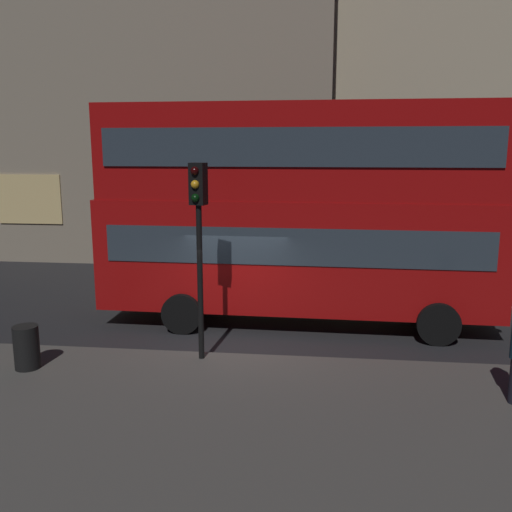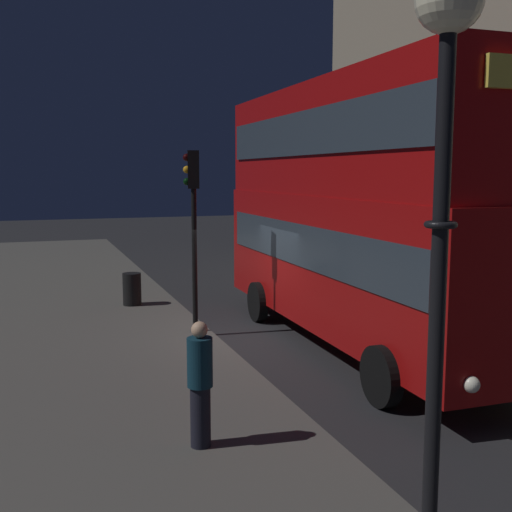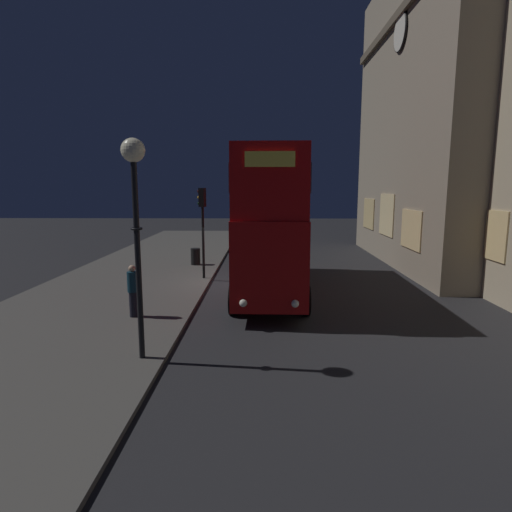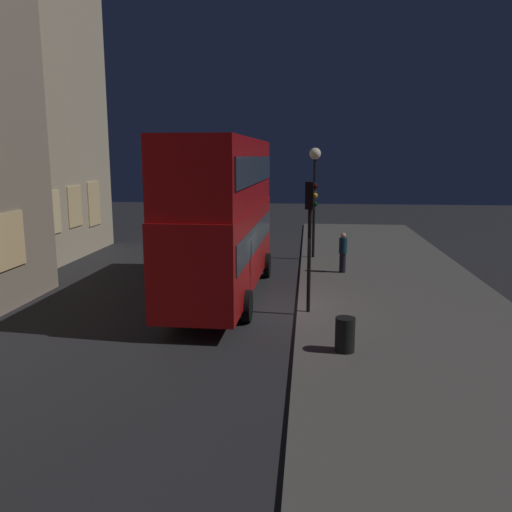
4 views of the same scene
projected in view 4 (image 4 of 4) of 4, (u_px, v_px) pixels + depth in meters
ground_plane at (275, 310)px, 17.60m from camera, size 80.00×80.00×0.00m
sidewalk_slab at (410, 312)px, 17.15m from camera, size 44.00×7.31×0.12m
double_decker_bus at (222, 211)px, 18.59m from camera, size 10.26×2.90×5.64m
traffic_light_near_kerb at (310, 220)px, 16.43m from camera, size 0.37×0.39×4.16m
street_lamp at (315, 173)px, 25.36m from camera, size 0.56×0.56×5.33m
pedestrian at (343, 252)px, 22.55m from camera, size 0.34×0.34×1.72m
litter_bin at (345, 335)px, 13.46m from camera, size 0.51×0.51×0.90m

